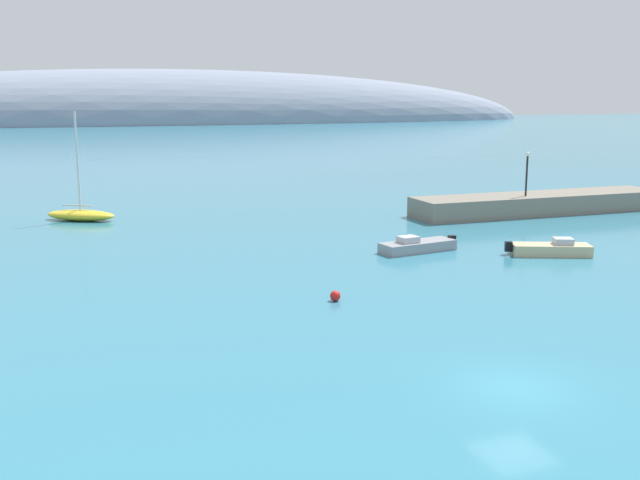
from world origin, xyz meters
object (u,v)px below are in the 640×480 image
(mooring_buoy_red, at_px, (335,296))
(motorboat_grey_alongside_breakwater, at_px, (417,246))
(sailboat_yellow_mid_mooring, at_px, (81,214))
(harbor_lamp_post, at_px, (527,168))
(motorboat_sand_foreground, at_px, (551,249))

(mooring_buoy_red, bearing_deg, motorboat_grey_alongside_breakwater, 44.06)
(sailboat_yellow_mid_mooring, bearing_deg, motorboat_grey_alongside_breakwater, -13.26)
(sailboat_yellow_mid_mooring, xyz_separation_m, harbor_lamp_post, (34.54, -10.45, 3.40))
(motorboat_grey_alongside_breakwater, relative_size, mooring_buoy_red, 10.84)
(motorboat_grey_alongside_breakwater, bearing_deg, motorboat_sand_foreground, 143.31)
(motorboat_sand_foreground, xyz_separation_m, motorboat_grey_alongside_breakwater, (-7.28, 3.92, -0.02))
(harbor_lamp_post, bearing_deg, motorboat_grey_alongside_breakwater, -147.40)
(motorboat_sand_foreground, xyz_separation_m, mooring_buoy_red, (-16.53, -5.02, -0.13))
(sailboat_yellow_mid_mooring, relative_size, mooring_buoy_red, 16.70)
(motorboat_sand_foreground, bearing_deg, sailboat_yellow_mid_mooring, 161.60)
(motorboat_grey_alongside_breakwater, xyz_separation_m, harbor_lamp_post, (15.18, 9.70, 3.54))
(harbor_lamp_post, bearing_deg, motorboat_sand_foreground, -120.08)
(sailboat_yellow_mid_mooring, height_order, harbor_lamp_post, sailboat_yellow_mid_mooring)
(sailboat_yellow_mid_mooring, relative_size, harbor_lamp_post, 2.37)
(sailboat_yellow_mid_mooring, bearing_deg, mooring_buoy_red, -37.94)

